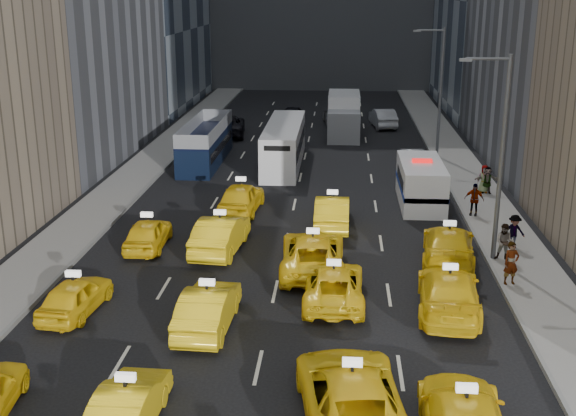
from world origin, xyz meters
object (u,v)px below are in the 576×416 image
double_decker (206,142)px  pedestrian_0 (511,263)px  nypd_van (421,184)px  box_truck (344,116)px  city_bus (284,145)px

double_decker → pedestrian_0: bearing=-47.7°
nypd_van → pedestrian_0: bearing=-77.8°
double_decker → pedestrian_0: size_ratio=5.55×
nypd_van → double_decker: double_decker is taller
double_decker → box_truck: 13.73m
city_bus → nypd_van: bearing=-53.9°
double_decker → box_truck: box_truck is taller
nypd_van → double_decker: 16.36m
nypd_van → city_bus: city_bus is taller
double_decker → city_bus: bearing=1.4°
box_truck → double_decker: bearing=-135.5°
double_decker → pedestrian_0: (16.10, -20.47, -0.36)m
city_bus → box_truck: box_truck is taller
city_bus → box_truck: bearing=61.0°
nypd_van → pedestrian_0: size_ratio=3.35×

